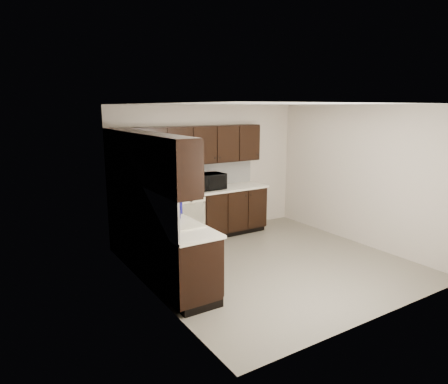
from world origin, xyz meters
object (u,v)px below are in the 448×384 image
object	(u,v)px
sink	(174,227)
blue_pitcher	(174,210)
toaster_oven	(165,188)
storage_bin	(152,203)
microwave	(210,182)

from	to	relation	value
sink	blue_pitcher	size ratio (longest dim) A/B	2.92
toaster_oven	storage_bin	distance (m)	1.07
microwave	storage_bin	world-z (taller)	microwave
blue_pitcher	microwave	bearing A→B (deg)	61.57
sink	storage_bin	distance (m)	0.88
storage_bin	blue_pitcher	distance (m)	0.73
sink	microwave	distance (m)	2.27
microwave	sink	bearing A→B (deg)	-135.28
sink	microwave	size ratio (longest dim) A/B	1.50
microwave	blue_pitcher	bearing A→B (deg)	-136.59
blue_pitcher	toaster_oven	bearing A→B (deg)	85.12
toaster_oven	storage_bin	size ratio (longest dim) A/B	0.79
storage_bin	blue_pitcher	world-z (taller)	blue_pitcher
microwave	blue_pitcher	world-z (taller)	microwave
blue_pitcher	sink	bearing A→B (deg)	-98.24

